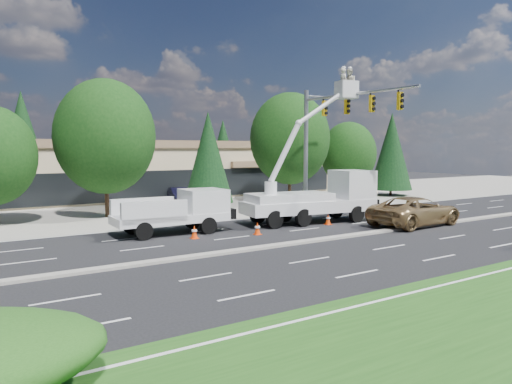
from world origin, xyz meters
TOP-DOWN VIEW (x-y plane):
  - ground at (0.00, 0.00)m, footprint 140.00×140.00m
  - concrete_apron at (0.00, 20.00)m, footprint 140.00×22.00m
  - road_median at (0.00, 0.00)m, footprint 120.00×0.55m
  - strip_mall at (0.00, 29.97)m, footprint 50.40×15.40m
  - tree_front_d at (-3.00, 15.00)m, footprint 6.86×6.86m
  - tree_front_e at (5.00, 15.00)m, footprint 3.87×3.87m
  - tree_front_f at (13.00, 15.00)m, footprint 6.90×6.90m
  - tree_front_g at (20.00, 15.00)m, footprint 5.24×5.24m
  - tree_front_h at (26.00, 15.00)m, footprint 4.24×4.24m
  - tree_back_b at (-4.00, 42.00)m, footprint 5.69×5.69m
  - tree_back_c at (10.00, 42.00)m, footprint 4.50×4.50m
  - tree_back_d at (22.00, 42.00)m, footprint 4.47×4.47m
  - signal_mast at (10.03, 7.04)m, footprint 2.76×10.16m
  - utility_pickup at (-1.70, 6.17)m, footprint 6.45×2.79m
  - bucket_truck at (7.78, 4.98)m, footprint 9.04×4.05m
  - traffic_cone_b at (-1.73, 4.21)m, footprint 0.40×0.40m
  - traffic_cone_c at (1.72, 3.34)m, footprint 0.40×0.40m
  - traffic_cone_d at (7.44, 3.89)m, footprint 0.40×0.40m
  - minivan at (11.67, 0.60)m, footprint 6.59×3.25m
  - parked_car_east at (4.99, 20.44)m, footprint 2.33×4.31m

SIDE VIEW (x-z plane):
  - ground at x=0.00m, z-range 0.00..0.00m
  - concrete_apron at x=0.00m, z-range 0.00..0.01m
  - road_median at x=0.00m, z-range 0.00..0.12m
  - traffic_cone_b at x=-1.73m, z-range -0.01..0.69m
  - traffic_cone_c at x=1.72m, z-range -0.01..0.69m
  - traffic_cone_d at x=7.44m, z-range -0.01..0.69m
  - parked_car_east at x=4.99m, z-range 0.00..1.35m
  - minivan at x=11.67m, z-range 0.00..1.80m
  - utility_pickup at x=-1.70m, z-range -0.21..2.21m
  - bucket_truck at x=7.78m, z-range -2.88..7.18m
  - strip_mall at x=0.00m, z-range 0.08..5.58m
  - tree_front_e at x=5.00m, z-range 0.28..7.91m
  - tree_front_g at x=20.00m, z-range 0.62..7.89m
  - tree_front_h at x=26.00m, z-range 0.30..8.66m
  - tree_back_d at x=22.00m, z-range 0.32..9.13m
  - tree_back_c at x=10.00m, z-range 0.32..9.20m
  - tree_front_d at x=-3.00m, z-range 0.81..10.33m
  - tree_front_f at x=13.00m, z-range 0.82..10.40m
  - tree_back_b at x=-4.00m, z-range 0.41..11.62m
  - signal_mast at x=10.03m, z-range 1.56..10.56m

